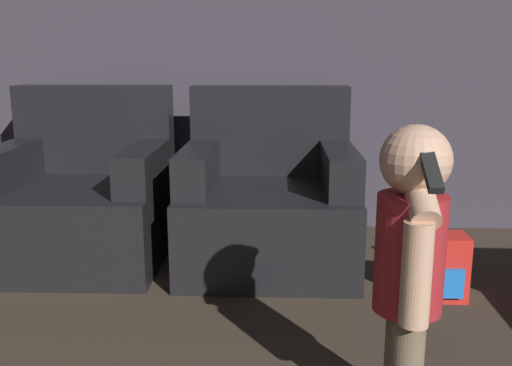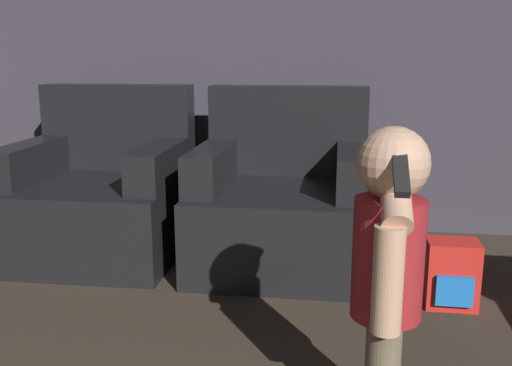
{
  "view_description": "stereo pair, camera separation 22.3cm",
  "coord_description": "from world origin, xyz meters",
  "px_view_note": "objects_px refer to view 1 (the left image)",
  "views": [
    {
      "loc": [
        0.26,
        0.97,
        1.06
      ],
      "look_at": [
        0.15,
        3.14,
        0.57
      ],
      "focal_mm": 40.0,
      "sensor_mm": 36.0,
      "label": 1
    },
    {
      "loc": [
        0.48,
        0.99,
        1.06
      ],
      "look_at": [
        0.15,
        3.14,
        0.57
      ],
      "focal_mm": 40.0,
      "sensor_mm": 36.0,
      "label": 2
    }
  ],
  "objects_px": {
    "toy_backpack": "(441,267)",
    "person_toddler": "(410,254)",
    "armchair_left": "(82,201)",
    "armchair_right": "(269,203)"
  },
  "relations": [
    {
      "from": "person_toddler",
      "to": "toy_backpack",
      "type": "distance_m",
      "value": 1.04
    },
    {
      "from": "armchair_right",
      "to": "person_toddler",
      "type": "distance_m",
      "value": 1.44
    },
    {
      "from": "toy_backpack",
      "to": "person_toddler",
      "type": "bearing_deg",
      "value": -111.03
    },
    {
      "from": "person_toddler",
      "to": "armchair_right",
      "type": "bearing_deg",
      "value": -158.32
    },
    {
      "from": "armchair_left",
      "to": "toy_backpack",
      "type": "height_order",
      "value": "armchair_left"
    },
    {
      "from": "toy_backpack",
      "to": "armchair_left",
      "type": "bearing_deg",
      "value": 165.74
    },
    {
      "from": "armchair_right",
      "to": "toy_backpack",
      "type": "relative_size",
      "value": 3.08
    },
    {
      "from": "person_toddler",
      "to": "toy_backpack",
      "type": "relative_size",
      "value": 3.02
    },
    {
      "from": "armchair_right",
      "to": "person_toddler",
      "type": "xyz_separation_m",
      "value": [
        0.43,
        -1.35,
        0.21
      ]
    },
    {
      "from": "armchair_left",
      "to": "armchair_right",
      "type": "bearing_deg",
      "value": -1.21
    }
  ]
}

